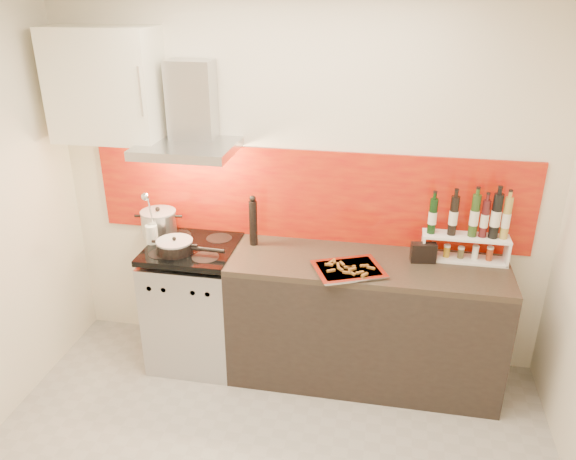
% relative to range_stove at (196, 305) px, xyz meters
% --- Properties ---
extents(back_wall, '(3.40, 0.02, 2.60)m').
position_rel_range_stove_xyz_m(back_wall, '(0.70, 0.30, 0.86)').
color(back_wall, silver).
rests_on(back_wall, ground).
extents(backsplash, '(3.00, 0.02, 0.64)m').
position_rel_range_stove_xyz_m(backsplash, '(0.75, 0.29, 0.78)').
color(backsplash, '#9E080B').
rests_on(backsplash, back_wall).
extents(range_stove, '(0.60, 0.60, 0.91)m').
position_rel_range_stove_xyz_m(range_stove, '(0.00, 0.00, 0.00)').
color(range_stove, '#B7B7BA').
rests_on(range_stove, ground).
extents(counter, '(1.80, 0.60, 0.90)m').
position_rel_range_stove_xyz_m(counter, '(1.20, 0.00, 0.01)').
color(counter, black).
rests_on(counter, ground).
extents(range_hood, '(0.62, 0.50, 0.61)m').
position_rel_range_stove_xyz_m(range_hood, '(0.00, 0.14, 1.30)').
color(range_hood, '#B7B7BA').
rests_on(range_hood, back_wall).
extents(upper_cabinet, '(0.70, 0.35, 0.72)m').
position_rel_range_stove_xyz_m(upper_cabinet, '(-0.55, 0.13, 1.51)').
color(upper_cabinet, white).
rests_on(upper_cabinet, back_wall).
extents(stock_pot, '(0.25, 0.25, 0.21)m').
position_rel_range_stove_xyz_m(stock_pot, '(-0.28, 0.13, 0.56)').
color(stock_pot, '#B7B7BA').
rests_on(stock_pot, range_stove).
extents(saute_pan, '(0.47, 0.24, 0.11)m').
position_rel_range_stove_xyz_m(saute_pan, '(-0.06, -0.11, 0.51)').
color(saute_pan, black).
rests_on(saute_pan, range_stove).
extents(utensil_jar, '(0.08, 0.13, 0.40)m').
position_rel_range_stove_xyz_m(utensil_jar, '(-0.28, -0.01, 0.58)').
color(utensil_jar, silver).
rests_on(utensil_jar, range_stove).
extents(pepper_mill, '(0.06, 0.06, 0.36)m').
position_rel_range_stove_xyz_m(pepper_mill, '(0.41, 0.13, 0.63)').
color(pepper_mill, black).
rests_on(pepper_mill, counter).
extents(step_shelf, '(0.54, 0.15, 0.47)m').
position_rel_range_stove_xyz_m(step_shelf, '(1.83, 0.15, 0.67)').
color(step_shelf, white).
rests_on(step_shelf, counter).
extents(caddy_box, '(0.17, 0.09, 0.14)m').
position_rel_range_stove_xyz_m(caddy_box, '(1.55, 0.07, 0.52)').
color(caddy_box, black).
rests_on(caddy_box, counter).
extents(baking_tray, '(0.51, 0.46, 0.03)m').
position_rel_range_stove_xyz_m(baking_tray, '(1.09, -0.15, 0.47)').
color(baking_tray, silver).
rests_on(baking_tray, counter).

